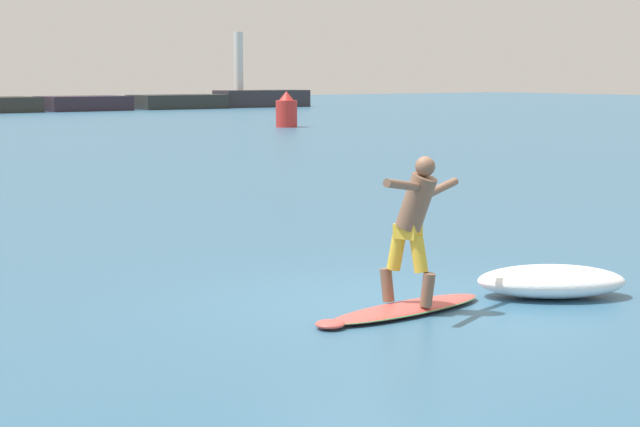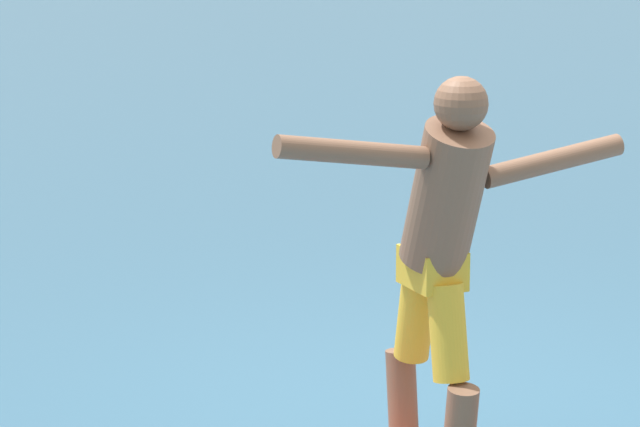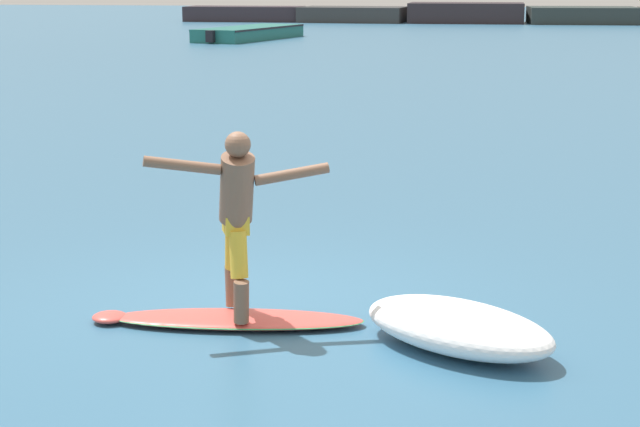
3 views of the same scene
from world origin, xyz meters
TOP-DOWN VIEW (x-y plane):
  - ground_plane at (0.00, 0.00)m, footprint 200.00×200.00m
  - surfer at (-0.04, -0.68)m, footprint 1.46×0.82m

SIDE VIEW (x-z plane):
  - ground_plane at x=0.00m, z-range 0.00..0.00m
  - surfer at x=-0.04m, z-range 0.23..1.85m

